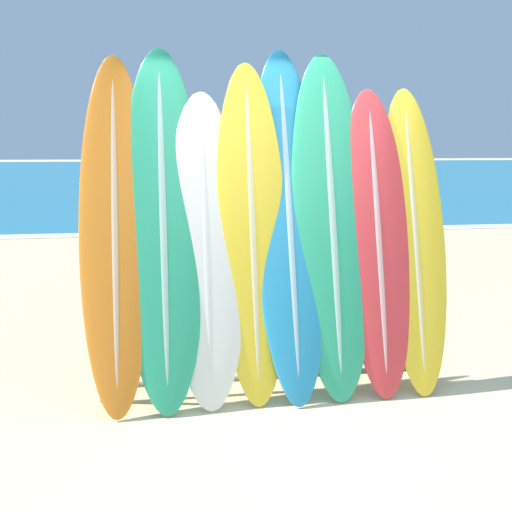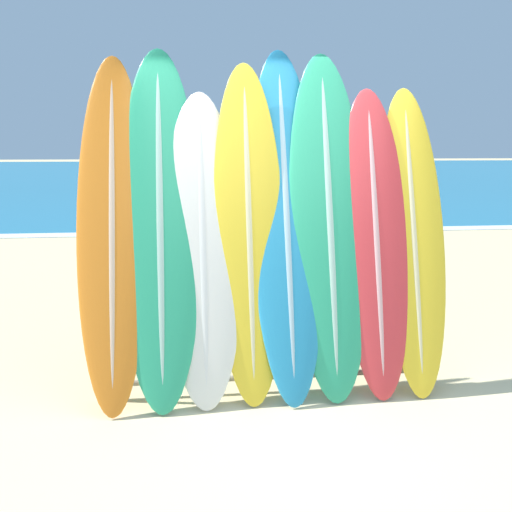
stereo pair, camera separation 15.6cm
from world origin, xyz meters
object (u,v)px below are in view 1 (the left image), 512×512
person_mid_beach (134,218)px  surfboard_slot_2 (206,246)px  surfboard_slot_5 (331,223)px  person_near_water (317,194)px  surfboard_slot_0 (115,229)px  surfboard_slot_3 (252,230)px  surfboard_slot_6 (377,240)px  surfboard_slot_1 (163,223)px  surfboard_slot_7 (414,238)px  surfboard_rack (272,331)px  surfboard_slot_4 (289,221)px

person_mid_beach → surfboard_slot_2: bearing=-118.3°
surfboard_slot_2 → surfboard_slot_5: 0.95m
person_near_water → person_mid_beach: size_ratio=1.01×
surfboard_slot_0 → surfboard_slot_3: size_ratio=1.02×
surfboard_slot_6 → person_mid_beach: surfboard_slot_6 is taller
surfboard_slot_1 → surfboard_slot_7: size_ratio=1.13×
surfboard_slot_6 → person_near_water: size_ratio=1.36×
surfboard_slot_5 → surfboard_slot_6: size_ratio=1.12×
surfboard_slot_3 → person_near_water: size_ratio=1.46×
surfboard_slot_0 → surfboard_slot_5: surfboard_slot_5 is taller
surfboard_slot_0 → surfboard_slot_6: 1.92m
surfboard_slot_1 → person_near_water: bearing=67.0°
surfboard_rack → surfboard_slot_5: bearing=10.5°
surfboard_slot_2 → person_mid_beach: bearing=100.7°
surfboard_slot_3 → surfboard_slot_5: bearing=0.6°
surfboard_slot_1 → person_near_water: surfboard_slot_1 is taller
surfboard_rack → surfboard_slot_4: (0.14, 0.11, 0.81)m
surfboard_slot_1 → surfboard_slot_6: surfboard_slot_1 is taller
surfboard_slot_0 → surfboard_slot_3: (0.98, -0.03, -0.03)m
surfboard_slot_5 → surfboard_slot_6: bearing=-7.0°
surfboard_slot_3 → person_mid_beach: (-1.02, 3.59, -0.32)m
surfboard_slot_6 → surfboard_slot_2: bearing=179.4°
surfboard_slot_0 → surfboard_slot_7: bearing=-1.3°
surfboard_slot_1 → surfboard_slot_4: size_ratio=1.00×
person_near_water → surfboard_slot_6: bearing=-57.8°
person_mid_beach → surfboard_slot_1: bearing=-122.9°
person_mid_beach → surfboard_slot_3: bearing=-113.2°
surfboard_slot_0 → person_near_water: size_ratio=1.50×
surfboard_slot_5 → surfboard_slot_2: bearing=-178.2°
person_near_water → surfboard_rack: bearing=-63.9°
surfboard_rack → surfboard_slot_5: surfboard_slot_5 is taller
surfboard_slot_5 → surfboard_slot_6: 0.37m
surfboard_rack → person_mid_beach: size_ratio=1.53×
surfboard_slot_1 → person_mid_beach: (-0.38, 3.56, -0.38)m
surfboard_slot_3 → person_near_water: 7.28m
surfboard_rack → surfboard_slot_4: size_ratio=0.99×
surfboard_rack → surfboard_slot_7: (1.10, 0.06, 0.66)m
surfboard_slot_3 → surfboard_slot_4: bearing=6.7°
surfboard_slot_1 → surfboard_slot_0: bearing=-178.7°
surfboard_slot_3 → person_mid_beach: surfboard_slot_3 is taller
surfboard_rack → person_near_water: 7.32m
person_near_water → person_mid_beach: (-3.30, -3.32, -0.01)m
surfboard_slot_4 → surfboard_slot_2: bearing=-174.8°
surfboard_slot_4 → surfboard_slot_7: 0.97m
surfboard_slot_2 → surfboard_slot_7: bearing=0.0°
surfboard_slot_4 → surfboard_rack: bearing=-141.1°
surfboard_slot_4 → surfboard_slot_3: bearing=-173.3°
person_near_water → surfboard_slot_0: bearing=-72.2°
surfboard_slot_6 → surfboard_slot_1: bearing=177.5°
surfboard_slot_0 → surfboard_slot_7: size_ratio=1.10×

